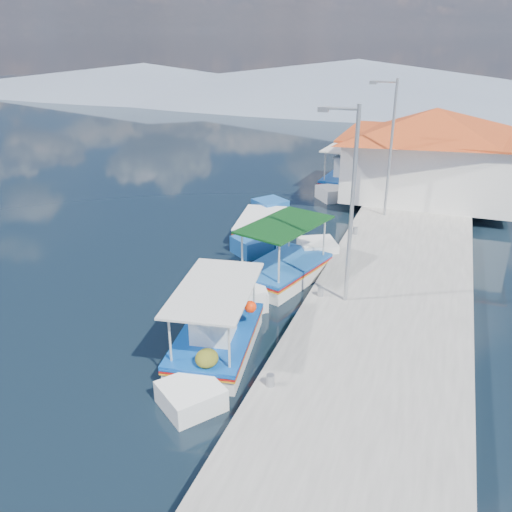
% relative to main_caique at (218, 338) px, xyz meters
% --- Properties ---
extents(ground, '(160.00, 160.00, 0.00)m').
position_rel_main_caique_xyz_m(ground, '(-1.70, 1.34, -0.43)').
color(ground, black).
rests_on(ground, ground).
extents(quay, '(5.00, 44.00, 0.50)m').
position_rel_main_caique_xyz_m(quay, '(4.20, 7.34, -0.18)').
color(quay, '#ACA8A1').
rests_on(quay, ground).
extents(bollards, '(0.20, 17.20, 0.30)m').
position_rel_main_caique_xyz_m(bollards, '(2.10, 6.59, 0.22)').
color(bollards, '#A5A8AD').
rests_on(bollards, quay).
extents(main_caique, '(2.65, 6.67, 2.22)m').
position_rel_main_caique_xyz_m(main_caique, '(0.00, 0.00, 0.00)').
color(main_caique, white).
rests_on(main_caique, ground).
extents(caique_green_canopy, '(3.09, 6.25, 2.43)m').
position_rel_main_caique_xyz_m(caique_green_canopy, '(0.34, 5.08, -0.07)').
color(caique_green_canopy, white).
rests_on(caique_green_canopy, ground).
extents(caique_blue_hull, '(2.58, 6.36, 1.15)m').
position_rel_main_caique_xyz_m(caique_blue_hull, '(-2.00, 9.37, -0.12)').
color(caique_blue_hull, '#1A549E').
rests_on(caique_blue_hull, ground).
extents(caique_far, '(2.62, 7.53, 2.64)m').
position_rel_main_caique_xyz_m(caique_far, '(0.05, 18.29, 0.06)').
color(caique_far, white).
rests_on(caique_far, ground).
extents(harbor_building, '(10.49, 10.49, 4.40)m').
position_rel_main_caique_xyz_m(harbor_building, '(4.50, 16.34, 2.35)').
color(harbor_building, white).
rests_on(harbor_building, quay).
extents(lamp_post_near, '(1.21, 0.14, 6.00)m').
position_rel_main_caique_xyz_m(lamp_post_near, '(2.81, 3.34, 3.42)').
color(lamp_post_near, '#A5A8AD').
rests_on(lamp_post_near, quay).
extents(lamp_post_far, '(1.21, 0.14, 6.00)m').
position_rel_main_caique_xyz_m(lamp_post_far, '(2.81, 12.34, 3.42)').
color(lamp_post_far, '#A5A8AD').
rests_on(lamp_post_far, quay).
extents(mountain_ridge, '(171.40, 96.00, 5.50)m').
position_rel_main_caique_xyz_m(mountain_ridge, '(4.85, 57.34, 1.61)').
color(mountain_ridge, slate).
rests_on(mountain_ridge, ground).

